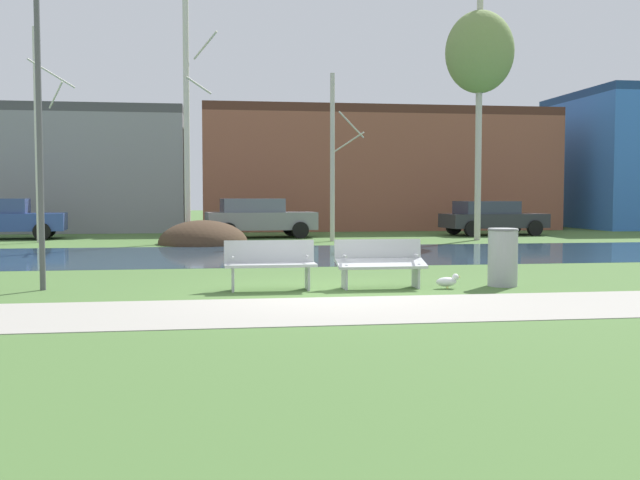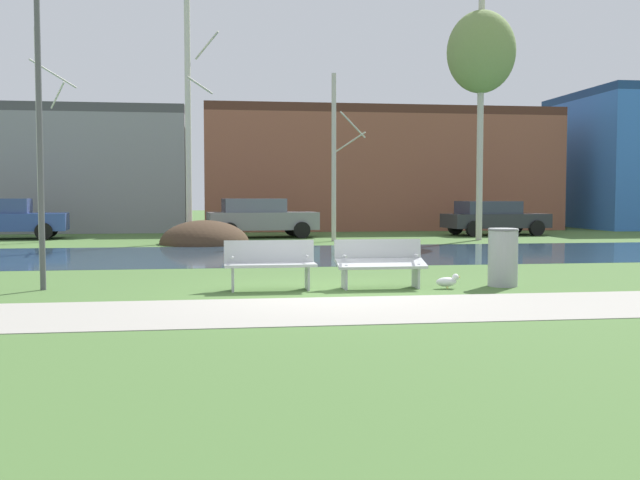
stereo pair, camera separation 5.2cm
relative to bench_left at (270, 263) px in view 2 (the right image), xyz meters
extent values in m
plane|color=#476B33|center=(0.99, 9.37, -0.47)|extent=(120.00, 120.00, 0.00)
cube|color=#9E998E|center=(0.99, -2.40, -0.47)|extent=(60.00, 2.58, 0.01)
cube|color=#2D475B|center=(0.99, 7.64, -0.47)|extent=(80.00, 7.21, 0.01)
ellipsoid|color=#423021|center=(-1.31, 12.71, -0.47)|extent=(3.07, 3.38, 1.63)
cube|color=#B2B5B7|center=(0.00, -0.09, -0.02)|extent=(1.60, 0.49, 0.05)
cube|color=#B2B5B7|center=(0.00, 0.19, 0.20)|extent=(1.60, 0.09, 0.40)
cube|color=#B2B5B7|center=(-0.66, -0.04, -0.25)|extent=(0.04, 0.43, 0.45)
cube|color=#B2B5B7|center=(0.66, -0.03, -0.25)|extent=(0.04, 0.43, 0.45)
cylinder|color=#B2B5B7|center=(-0.66, -0.08, 0.12)|extent=(0.04, 0.28, 0.04)
cylinder|color=#B2B5B7|center=(0.66, -0.07, 0.12)|extent=(0.04, 0.28, 0.04)
cube|color=#B2B5B7|center=(1.98, -0.09, -0.02)|extent=(1.60, 0.48, 0.16)
cube|color=#B2B5B7|center=(1.98, 0.19, 0.20)|extent=(1.60, 0.09, 0.40)
cube|color=#B2B5B7|center=(1.32, -0.04, -0.25)|extent=(0.04, 0.43, 0.45)
cube|color=#B2B5B7|center=(2.63, -0.03, -0.25)|extent=(0.04, 0.43, 0.45)
cylinder|color=#B2B5B7|center=(1.32, -0.08, 0.12)|extent=(0.04, 0.28, 0.04)
cylinder|color=#B2B5B7|center=(2.63, -0.07, 0.12)|extent=(0.04, 0.28, 0.04)
cylinder|color=#999B9E|center=(4.27, -0.04, 0.06)|extent=(0.54, 0.54, 1.06)
torus|color=#5B5D5E|center=(4.27, -0.04, 0.56)|extent=(0.56, 0.56, 0.04)
ellipsoid|color=white|center=(3.13, -0.25, -0.35)|extent=(0.38, 0.17, 0.17)
sphere|color=white|center=(3.30, -0.25, -0.27)|extent=(0.12, 0.12, 0.12)
cone|color=gold|center=(3.37, -0.25, -0.27)|extent=(0.07, 0.04, 0.04)
cylinder|color=gold|center=(3.15, -0.28, -0.42)|extent=(0.01, 0.01, 0.10)
cylinder|color=gold|center=(3.15, -0.22, -0.42)|extent=(0.01, 0.01, 0.10)
cylinder|color=#4C4C51|center=(-3.96, 0.58, 2.16)|extent=(0.10, 0.10, 5.27)
cylinder|color=beige|center=(-7.06, 14.35, 3.30)|extent=(0.18, 0.18, 7.54)
cylinder|color=beige|center=(-6.48, 14.74, 4.76)|extent=(0.72, 1.01, 0.87)
cylinder|color=beige|center=(-6.39, 13.65, 5.35)|extent=(1.34, 1.31, 0.80)
cylinder|color=beige|center=(-1.85, 13.45, 3.94)|extent=(0.21, 0.21, 8.82)
cylinder|color=beige|center=(-1.19, 13.90, 6.50)|extent=(0.88, 1.24, 0.82)
cylinder|color=beige|center=(-1.42, 13.01, 4.97)|extent=(0.89, 0.87, 0.50)
cylinder|color=#BCB7A8|center=(3.32, 13.51, 2.55)|extent=(0.17, 0.17, 6.04)
cylinder|color=#BCB7A8|center=(4.01, 13.97, 3.15)|extent=(0.93, 1.32, 0.69)
cylinder|color=#BCB7A8|center=(3.91, 12.90, 3.68)|extent=(1.13, 1.10, 0.84)
cylinder|color=#BCB7A8|center=(8.78, 13.41, 3.97)|extent=(0.23, 0.23, 8.88)
ellipsoid|color=olive|center=(8.78, 13.41, 6.45)|extent=(2.50, 2.50, 3.00)
cube|color=#2D4793|center=(-8.85, 16.49, 0.18)|extent=(4.66, 2.21, 0.67)
cylinder|color=black|center=(-7.45, 17.53, -0.15)|extent=(0.66, 0.28, 0.64)
cylinder|color=black|center=(-7.28, 15.74, -0.15)|extent=(0.66, 0.28, 0.64)
cube|color=slate|center=(0.90, 16.18, 0.19)|extent=(4.39, 2.25, 0.69)
cube|color=slate|center=(0.56, 16.14, 0.80)|extent=(2.51, 1.85, 0.53)
cylinder|color=black|center=(2.20, 17.23, -0.15)|extent=(0.66, 0.28, 0.64)
cylinder|color=black|center=(2.37, 15.38, -0.15)|extent=(0.66, 0.28, 0.64)
cylinder|color=black|center=(-0.58, 16.97, -0.15)|extent=(0.66, 0.28, 0.64)
cylinder|color=black|center=(-0.41, 15.12, -0.15)|extent=(0.66, 0.28, 0.64)
cube|color=#282B30|center=(10.64, 16.49, 0.14)|extent=(4.38, 2.17, 0.58)
cube|color=#2F3648|center=(10.30, 16.46, 0.69)|extent=(2.51, 1.79, 0.52)
cylinder|color=black|center=(11.95, 17.51, -0.15)|extent=(0.66, 0.28, 0.64)
cylinder|color=black|center=(12.11, 15.74, -0.15)|extent=(0.66, 0.28, 0.64)
cylinder|color=black|center=(9.17, 17.25, -0.15)|extent=(0.66, 0.28, 0.64)
cylinder|color=black|center=(9.33, 15.47, -0.15)|extent=(0.66, 0.28, 0.64)
cube|color=gray|center=(-7.52, 23.09, 2.16)|extent=(10.56, 6.08, 5.26)
cube|color=#48484B|center=(-7.52, 23.09, 4.99)|extent=(10.56, 6.08, 0.40)
cube|color=brown|center=(7.10, 23.89, 2.25)|extent=(17.01, 7.28, 5.44)
cube|color=#4E2C21|center=(7.10, 23.89, 5.17)|extent=(17.01, 7.28, 0.40)
camera|label=1|loc=(-1.01, -12.90, 1.20)|focal=41.45mm
camera|label=2|loc=(-0.95, -12.91, 1.20)|focal=41.45mm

